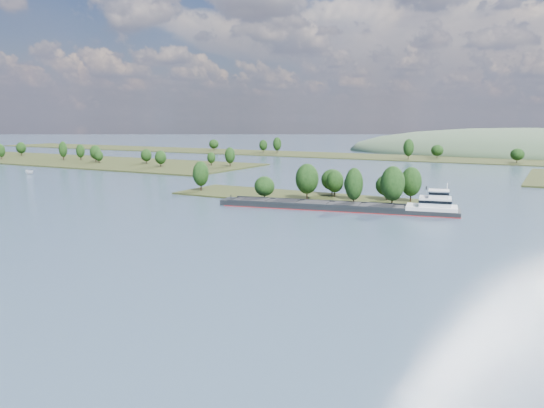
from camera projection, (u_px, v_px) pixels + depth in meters
The scene contains 7 objects.
ground at pixel (209, 226), 147.11m from camera, with size 1800.00×1800.00×0.00m, color #3B5165.
tree_island at pixel (321, 188), 194.03m from camera, with size 100.00×32.92×14.99m.
left_bank at pixel (59, 159), 377.13m from camera, with size 300.00×80.00×14.81m.
back_shoreline at pixel (441, 159), 385.62m from camera, with size 900.00×60.00×15.89m.
hill_west at pixel (529, 154), 447.77m from camera, with size 320.00×160.00×44.00m, color #3C5339.
cargo_barge at pixel (352, 206), 172.94m from camera, with size 78.94×24.14×10.63m.
motorboat at pixel (30, 172), 283.84m from camera, with size 2.39×6.35×2.45m, color white.
Camera 1 is at (84.60, 1.88, 29.62)m, focal length 35.00 mm.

